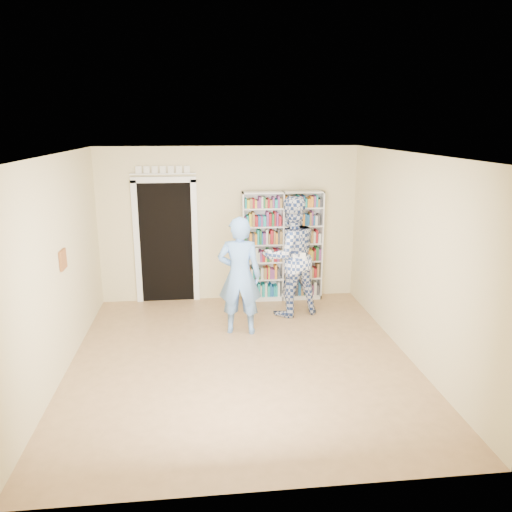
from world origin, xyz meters
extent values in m
plane|color=olive|center=(0.00, 0.00, 0.00)|extent=(5.00, 5.00, 0.00)
plane|color=white|center=(0.00, 0.00, 2.70)|extent=(5.00, 5.00, 0.00)
plane|color=beige|center=(0.00, 2.50, 1.35)|extent=(4.50, 0.00, 4.50)
plane|color=beige|center=(-2.25, 0.00, 1.35)|extent=(0.00, 5.00, 5.00)
plane|color=beige|center=(2.25, 0.00, 1.35)|extent=(0.00, 5.00, 5.00)
cube|color=white|center=(0.93, 2.34, 0.97)|extent=(1.41, 0.26, 1.94)
cube|color=white|center=(0.93, 2.34, 0.97)|extent=(0.02, 0.26, 1.94)
cube|color=black|center=(-1.10, 2.48, 1.05)|extent=(0.90, 0.03, 2.10)
cube|color=white|center=(-1.60, 2.47, 1.05)|extent=(0.10, 0.06, 2.20)
cube|color=white|center=(-0.60, 2.47, 1.05)|extent=(0.10, 0.06, 2.20)
cube|color=white|center=(-1.10, 2.47, 2.15)|extent=(1.10, 0.06, 0.10)
cube|color=white|center=(-1.10, 2.46, 2.25)|extent=(1.10, 0.08, 0.02)
cube|color=brown|center=(-2.23, 0.20, 1.40)|extent=(0.03, 0.25, 0.25)
imported|color=#6698E4|center=(0.06, 0.93, 0.89)|extent=(0.71, 0.53, 1.78)
imported|color=navy|center=(0.93, 1.60, 0.98)|extent=(1.12, 0.98, 1.96)
cube|color=white|center=(1.03, 1.33, 0.97)|extent=(0.20, 0.05, 0.29)
camera|label=1|loc=(-0.48, -6.09, 3.04)|focal=35.00mm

